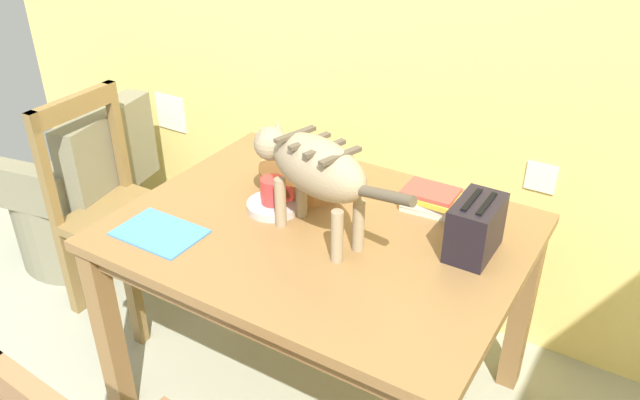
# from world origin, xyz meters

# --- Properties ---
(wall_rear) EXTENTS (4.57, 0.11, 2.50)m
(wall_rear) POSITION_xyz_m (-0.00, 1.84, 1.25)
(wall_rear) COLOR #EFD675
(wall_rear) RESTS_ON ground_plane
(dining_table) EXTENTS (1.26, 0.95, 0.73)m
(dining_table) POSITION_xyz_m (-0.01, 1.11, 0.65)
(dining_table) COLOR brown
(dining_table) RESTS_ON ground_plane
(cat) EXTENTS (0.62, 0.25, 0.33)m
(cat) POSITION_xyz_m (-0.01, 1.07, 0.97)
(cat) COLOR gray
(cat) RESTS_ON dining_table
(saucer_bowl) EXTENTS (0.18, 0.18, 0.03)m
(saucer_bowl) POSITION_xyz_m (-0.20, 1.12, 0.75)
(saucer_bowl) COLOR #BEB1AD
(saucer_bowl) RESTS_ON dining_table
(coffee_mug) EXTENTS (0.12, 0.08, 0.09)m
(coffee_mug) POSITION_xyz_m (-0.20, 1.12, 0.80)
(coffee_mug) COLOR red
(coffee_mug) RESTS_ON saucer_bowl
(magazine) EXTENTS (0.27, 0.19, 0.01)m
(magazine) POSITION_xyz_m (-0.42, 0.82, 0.74)
(magazine) COLOR #4385CD
(magazine) RESTS_ON dining_table
(book_stack) EXTENTS (0.18, 0.14, 0.07)m
(book_stack) POSITION_xyz_m (0.24, 1.40, 0.77)
(book_stack) COLOR silver
(book_stack) RESTS_ON dining_table
(wicker_basket) EXTENTS (0.31, 0.31, 0.08)m
(wicker_basket) POSITION_xyz_m (-0.20, 1.31, 0.78)
(wicker_basket) COLOR #B47543
(wicker_basket) RESTS_ON dining_table
(toaster) EXTENTS (0.12, 0.20, 0.18)m
(toaster) POSITION_xyz_m (0.44, 1.23, 0.82)
(toaster) COLOR black
(toaster) RESTS_ON dining_table
(wooden_chair_far) EXTENTS (0.43, 0.43, 0.93)m
(wooden_chair_far) POSITION_xyz_m (-1.02, 1.15, 0.45)
(wooden_chair_far) COLOR olive
(wooden_chair_far) RESTS_ON ground_plane
(wicker_armchair) EXTENTS (0.64, 0.67, 0.78)m
(wicker_armchair) POSITION_xyz_m (-1.47, 1.31, 0.27)
(wicker_armchair) COLOR #77735B
(wicker_armchair) RESTS_ON ground_plane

